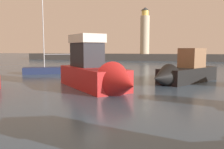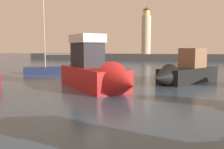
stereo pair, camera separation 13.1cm
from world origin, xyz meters
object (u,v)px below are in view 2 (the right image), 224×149
Objects in this scene: motorboat_2 at (183,72)px; sailboat_moored at (51,70)px; motorboat_6 at (98,72)px; lighthouse at (146,32)px.

sailboat_moored is at bearing 163.84° from motorboat_2.
motorboat_2 is at bearing 37.92° from motorboat_6.
lighthouse is at bearing 100.22° from motorboat_2.
motorboat_6 is at bearing -89.25° from lighthouse.
lighthouse is at bearing 76.14° from sailboat_moored.
motorboat_2 is at bearing -16.16° from sailboat_moored.
lighthouse reaches higher than sailboat_moored.
sailboat_moored reaches higher than motorboat_2.
motorboat_2 is 0.85× the size of sailboat_moored.
motorboat_2 is at bearing -79.78° from lighthouse.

